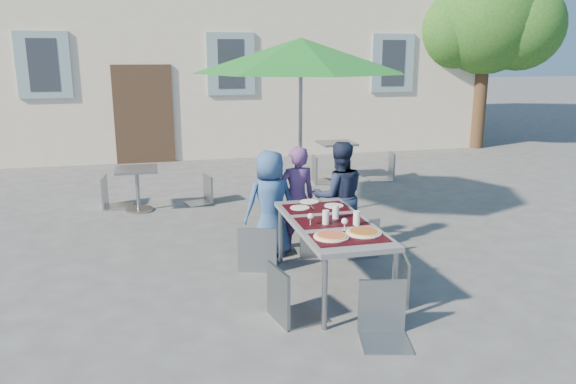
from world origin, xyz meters
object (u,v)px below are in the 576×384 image
object	(u,v)px
child_1	(297,199)
chair_4	(397,254)
pizza_near_right	(364,232)
chair_0	(258,221)
bg_chair_l_1	(320,153)
bg_chair_r_0	(202,173)
patio_umbrella	(301,56)
cafe_table_1	(337,154)
chair_3	(289,260)
pizza_near_left	(331,236)
chair_2	(361,214)
chair_5	(385,278)
dining_table	(331,226)
child_0	(270,203)
bg_chair_r_1	(387,149)
child_2	(339,196)
chair_1	(315,214)
cafe_table_0	(137,183)
bg_chair_l_0	(110,172)

from	to	relation	value
child_1	chair_4	world-z (taller)	child_1
pizza_near_right	chair_0	size ratio (longest dim) A/B	0.35
bg_chair_l_1	bg_chair_r_0	bearing A→B (deg)	-157.76
bg_chair_l_1	pizza_near_right	bearing A→B (deg)	-102.81
child_1	bg_chair_r_0	world-z (taller)	child_1
patio_umbrella	cafe_table_1	xyz separation A→B (m)	(1.44, 2.54, -1.91)
child_1	chair_3	bearing A→B (deg)	67.49
child_1	chair_4	size ratio (longest dim) A/B	1.51
chair_4	pizza_near_left	bearing A→B (deg)	-177.89
bg_chair_r_0	chair_4	bearing A→B (deg)	-70.82
child_1	bg_chair_r_0	size ratio (longest dim) A/B	1.51
chair_2	chair_4	bearing A→B (deg)	-95.34
pizza_near_left	chair_5	size ratio (longest dim) A/B	0.35
pizza_near_left	chair_2	world-z (taller)	chair_2
chair_0	dining_table	bearing A→B (deg)	-48.83
child_0	bg_chair_r_1	distance (m)	4.77
chair_3	child_2	bearing A→B (deg)	57.94
bg_chair_r_1	child_1	bearing A→B (deg)	-128.42
chair_0	chair_1	size ratio (longest dim) A/B	1.10
chair_4	cafe_table_1	xyz separation A→B (m)	(1.27, 5.57, -0.02)
chair_0	chair_4	bearing A→B (deg)	-45.67
child_1	chair_1	world-z (taller)	child_1
child_2	cafe_table_0	xyz separation A→B (m)	(-2.50, 2.48, -0.25)
child_1	chair_4	distance (m)	1.85
cafe_table_1	bg_chair_r_0	bearing A→B (deg)	-155.99
dining_table	bg_chair_l_0	world-z (taller)	bg_chair_l_0
chair_3	bg_chair_r_0	distance (m)	4.47
chair_3	dining_table	bearing A→B (deg)	44.41
chair_3	cafe_table_0	xyz separation A→B (m)	(-1.41, 4.22, -0.15)
child_0	chair_3	world-z (taller)	child_0
child_0	bg_chair_r_1	size ratio (longest dim) A/B	1.27
pizza_near_right	cafe_table_1	xyz separation A→B (m)	(1.63, 5.57, -0.27)
pizza_near_right	chair_0	distance (m)	1.46
chair_5	bg_chair_r_0	xyz separation A→B (m)	(-1.10, 4.99, -0.05)
bg_chair_l_0	cafe_table_1	size ratio (longest dim) A/B	1.35
pizza_near_left	child_2	distance (m)	1.78
bg_chair_r_0	bg_chair_r_1	xyz separation A→B (m)	(3.71, 0.91, 0.10)
cafe_table_1	pizza_near_left	bearing A→B (deg)	-109.41
chair_1	cafe_table_0	bearing A→B (deg)	129.25
dining_table	chair_3	xyz separation A→B (m)	(-0.61, -0.60, -0.10)
dining_table	child_2	world-z (taller)	child_2
patio_umbrella	bg_chair_l_0	world-z (taller)	patio_umbrella
chair_3	bg_chair_r_0	xyz separation A→B (m)	(-0.36, 4.46, -0.08)
chair_0	bg_chair_l_0	bearing A→B (deg)	119.12
chair_4	bg_chair_l_0	size ratio (longest dim) A/B	0.89
child_1	chair_2	size ratio (longest dim) A/B	1.42
pizza_near_left	bg_chair_l_0	bearing A→B (deg)	117.02
chair_4	chair_0	bearing A→B (deg)	134.33
child_1	chair_1	size ratio (longest dim) A/B	1.47
child_2	cafe_table_1	bearing A→B (deg)	-103.35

